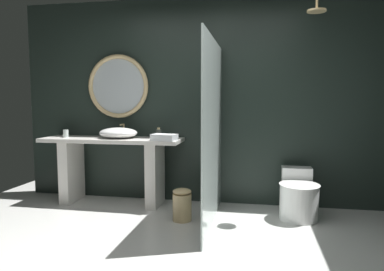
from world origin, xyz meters
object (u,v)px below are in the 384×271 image
object	(u,v)px
tumbler_cup	(66,134)
toilet	(298,197)
round_wall_mirror	(118,86)
vessel_sink	(118,133)
waste_bin	(182,204)
folded_hand_towel	(164,137)
rain_shower_head	(317,9)
soap_dispenser	(159,134)

from	to	relation	value
tumbler_cup	toilet	world-z (taller)	tumbler_cup
round_wall_mirror	vessel_sink	bearing A→B (deg)	-69.10
waste_bin	folded_hand_towel	bearing A→B (deg)	131.13
round_wall_mirror	tumbler_cup	bearing A→B (deg)	-156.01
folded_hand_towel	waste_bin	bearing A→B (deg)	-48.87
vessel_sink	folded_hand_towel	bearing A→B (deg)	-13.68
waste_bin	folded_hand_towel	xyz separation A→B (m)	(-0.28, 0.33, 0.70)
tumbler_cup	round_wall_mirror	distance (m)	0.91
toilet	waste_bin	size ratio (longest dim) A/B	1.77
vessel_sink	tumbler_cup	distance (m)	0.71
tumbler_cup	waste_bin	size ratio (longest dim) A/B	0.28
vessel_sink	rain_shower_head	xyz separation A→B (m)	(2.30, -0.24, 1.35)
vessel_sink	folded_hand_towel	xyz separation A→B (m)	(0.64, -0.16, -0.03)
round_wall_mirror	waste_bin	world-z (taller)	round_wall_mirror
folded_hand_towel	toilet	bearing A→B (deg)	0.54
soap_dispenser	rain_shower_head	world-z (taller)	rain_shower_head
vessel_sink	round_wall_mirror	bearing A→B (deg)	110.90
round_wall_mirror	toilet	xyz separation A→B (m)	(2.28, -0.38, -1.26)
rain_shower_head	tumbler_cup	bearing A→B (deg)	176.05
soap_dispenser	rain_shower_head	bearing A→B (deg)	-9.24
folded_hand_towel	soap_dispenser	bearing A→B (deg)	121.88
soap_dispenser	rain_shower_head	distance (m)	2.26
soap_dispenser	round_wall_mirror	bearing A→B (deg)	162.52
vessel_sink	soap_dispenser	bearing A→B (deg)	5.66
round_wall_mirror	folded_hand_towel	bearing A→B (deg)	-28.45
vessel_sink	soap_dispenser	distance (m)	0.51
tumbler_cup	toilet	xyz separation A→B (m)	(2.89, -0.11, -0.65)
waste_bin	folded_hand_towel	size ratio (longest dim) A/B	1.23
tumbler_cup	folded_hand_towel	xyz separation A→B (m)	(1.34, -0.12, -0.01)
vessel_sink	soap_dispenser	xyz separation A→B (m)	(0.51, 0.05, -0.01)
tumbler_cup	vessel_sink	bearing A→B (deg)	2.65
tumbler_cup	soap_dispenser	distance (m)	1.22
vessel_sink	toilet	bearing A→B (deg)	-3.69
rain_shower_head	vessel_sink	bearing A→B (deg)	174.04
toilet	folded_hand_towel	xyz separation A→B (m)	(-1.55, -0.01, 0.64)
tumbler_cup	round_wall_mirror	size ratio (longest dim) A/B	0.12
vessel_sink	round_wall_mirror	distance (m)	0.64
rain_shower_head	folded_hand_towel	distance (m)	2.16
vessel_sink	soap_dispenser	size ratio (longest dim) A/B	3.53
soap_dispenser	toilet	distance (m)	1.81
toilet	waste_bin	distance (m)	1.31
vessel_sink	round_wall_mirror	xyz separation A→B (m)	(-0.09, 0.24, 0.59)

